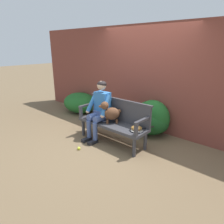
{
  "coord_description": "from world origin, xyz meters",
  "views": [
    {
      "loc": [
        2.71,
        -3.06,
        2.05
      ],
      "look_at": [
        0.0,
        0.0,
        0.7
      ],
      "focal_mm": 32.37,
      "sensor_mm": 36.0,
      "label": 1
    }
  ],
  "objects_px": {
    "dog_on_bench": "(110,112)",
    "tennis_ball": "(79,148)",
    "person_seated": "(100,108)",
    "baseball_glove": "(137,128)",
    "garden_bench": "(112,125)",
    "tennis_racket": "(138,130)"
  },
  "relations": [
    {
      "from": "baseball_glove",
      "to": "tennis_ball",
      "type": "distance_m",
      "value": 1.26
    },
    {
      "from": "garden_bench",
      "to": "dog_on_bench",
      "type": "relative_size",
      "value": 3.44
    },
    {
      "from": "dog_on_bench",
      "to": "tennis_racket",
      "type": "distance_m",
      "value": 0.74
    },
    {
      "from": "tennis_racket",
      "to": "tennis_ball",
      "type": "bearing_deg",
      "value": -140.25
    },
    {
      "from": "person_seated",
      "to": "tennis_racket",
      "type": "distance_m",
      "value": 1.04
    },
    {
      "from": "tennis_ball",
      "to": "baseball_glove",
      "type": "bearing_deg",
      "value": 40.74
    },
    {
      "from": "person_seated",
      "to": "baseball_glove",
      "type": "xyz_separation_m",
      "value": [
        0.97,
        0.04,
        -0.23
      ]
    },
    {
      "from": "dog_on_bench",
      "to": "garden_bench",
      "type": "bearing_deg",
      "value": 17.63
    },
    {
      "from": "tennis_ball",
      "to": "dog_on_bench",
      "type": "bearing_deg",
      "value": 73.04
    },
    {
      "from": "garden_bench",
      "to": "person_seated",
      "type": "distance_m",
      "value": 0.48
    },
    {
      "from": "tennis_racket",
      "to": "baseball_glove",
      "type": "bearing_deg",
      "value": -175.61
    },
    {
      "from": "garden_bench",
      "to": "person_seated",
      "type": "bearing_deg",
      "value": -177.78
    },
    {
      "from": "dog_on_bench",
      "to": "tennis_ball",
      "type": "height_order",
      "value": "dog_on_bench"
    },
    {
      "from": "dog_on_bench",
      "to": "tennis_ball",
      "type": "xyz_separation_m",
      "value": [
        -0.22,
        -0.72,
        -0.65
      ]
    },
    {
      "from": "dog_on_bench",
      "to": "tennis_ball",
      "type": "bearing_deg",
      "value": -106.96
    },
    {
      "from": "person_seated",
      "to": "tennis_ball",
      "type": "relative_size",
      "value": 19.99
    },
    {
      "from": "garden_bench",
      "to": "person_seated",
      "type": "xyz_separation_m",
      "value": [
        -0.35,
        -0.01,
        0.33
      ]
    },
    {
      "from": "garden_bench",
      "to": "tennis_racket",
      "type": "xyz_separation_m",
      "value": [
        0.66,
        0.03,
        0.07
      ]
    },
    {
      "from": "person_seated",
      "to": "tennis_racket",
      "type": "height_order",
      "value": "person_seated"
    },
    {
      "from": "person_seated",
      "to": "garden_bench",
      "type": "bearing_deg",
      "value": 2.22
    },
    {
      "from": "person_seated",
      "to": "tennis_racket",
      "type": "xyz_separation_m",
      "value": [
        1.01,
        0.05,
        -0.26
      ]
    },
    {
      "from": "person_seated",
      "to": "tennis_ball",
      "type": "distance_m",
      "value": 1.0
    }
  ]
}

